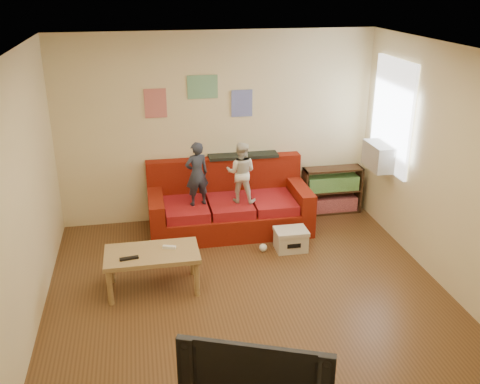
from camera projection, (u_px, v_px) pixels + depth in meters
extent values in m
cube|color=brown|center=(254.00, 309.00, 5.81)|extent=(4.50, 5.00, 0.01)
cube|color=white|center=(257.00, 54.00, 4.80)|extent=(4.50, 5.00, 0.01)
cube|color=beige|center=(217.00, 128.00, 7.59)|extent=(4.50, 0.01, 2.70)
cube|color=beige|center=(350.00, 357.00, 3.03)|extent=(4.50, 0.01, 2.70)
cube|color=beige|center=(16.00, 211.00, 4.91)|extent=(0.01, 5.00, 2.70)
cube|color=beige|center=(461.00, 179.00, 5.70)|extent=(0.01, 5.00, 2.70)
cube|color=maroon|center=(229.00, 219.00, 7.57)|extent=(2.23, 1.00, 0.33)
cube|color=maroon|center=(224.00, 178.00, 7.75)|extent=(2.23, 0.20, 0.61)
cube|color=maroon|center=(156.00, 204.00, 7.27)|extent=(0.20, 1.00, 0.28)
cube|color=maroon|center=(299.00, 194.00, 7.63)|extent=(0.20, 1.00, 0.28)
cube|color=maroon|center=(186.00, 209.00, 7.30)|extent=(0.58, 0.76, 0.13)
cube|color=maroon|center=(230.00, 206.00, 7.41)|extent=(0.58, 0.76, 0.13)
cube|color=maroon|center=(273.00, 202.00, 7.51)|extent=(0.58, 0.76, 0.13)
cube|color=black|center=(243.00, 156.00, 7.68)|extent=(1.00, 0.25, 0.04)
imported|color=#272D3C|center=(197.00, 174.00, 7.12)|extent=(0.36, 0.28, 0.88)
imported|color=silver|center=(241.00, 172.00, 7.23)|extent=(0.50, 0.44, 0.85)
cube|color=tan|center=(152.00, 254.00, 6.02)|extent=(1.06, 0.58, 0.05)
cylinder|color=tan|center=(110.00, 288.00, 5.81)|extent=(0.06, 0.06, 0.42)
cylinder|color=tan|center=(197.00, 279.00, 5.97)|extent=(0.06, 0.06, 0.42)
cylinder|color=tan|center=(111.00, 266.00, 6.24)|extent=(0.06, 0.06, 0.42)
cylinder|color=tan|center=(192.00, 259.00, 6.41)|extent=(0.06, 0.06, 0.42)
cube|color=black|center=(129.00, 258.00, 5.85)|extent=(0.21, 0.08, 0.02)
cube|color=white|center=(169.00, 247.00, 6.08)|extent=(0.16, 0.09, 0.03)
cube|color=#3A2515|center=(304.00, 192.00, 8.00)|extent=(0.03, 0.27, 0.71)
cube|color=#3A2515|center=(358.00, 188.00, 8.15)|extent=(0.03, 0.27, 0.71)
cube|color=#3A2515|center=(330.00, 211.00, 8.20)|extent=(0.89, 0.27, 0.03)
cube|color=#3A2515|center=(333.00, 169.00, 7.94)|extent=(0.89, 0.27, 0.03)
cube|color=#3A2515|center=(332.00, 190.00, 8.07)|extent=(0.83, 0.27, 0.02)
cube|color=#8C3F47|center=(331.00, 204.00, 8.15)|extent=(0.78, 0.22, 0.21)
cube|color=#498C3F|center=(332.00, 183.00, 8.03)|extent=(0.78, 0.22, 0.21)
cube|color=white|center=(392.00, 116.00, 7.09)|extent=(0.04, 1.08, 1.48)
cube|color=#B7B2A3|center=(379.00, 156.00, 7.28)|extent=(0.28, 0.55, 0.35)
cube|color=#D87266|center=(155.00, 103.00, 7.27)|extent=(0.30, 0.01, 0.40)
cube|color=#72B27F|center=(202.00, 87.00, 7.31)|extent=(0.42, 0.01, 0.32)
cube|color=#727FCC|center=(242.00, 103.00, 7.50)|extent=(0.30, 0.01, 0.38)
cube|color=beige|center=(291.00, 241.00, 7.02)|extent=(0.40, 0.30, 0.24)
cube|color=beige|center=(291.00, 231.00, 6.97)|extent=(0.42, 0.32, 0.05)
cube|color=black|center=(294.00, 246.00, 6.88)|extent=(0.18, 0.00, 0.06)
imported|color=black|center=(257.00, 372.00, 3.83)|extent=(1.08, 0.55, 0.63)
sphere|color=white|center=(263.00, 248.00, 7.00)|extent=(0.11, 0.11, 0.10)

